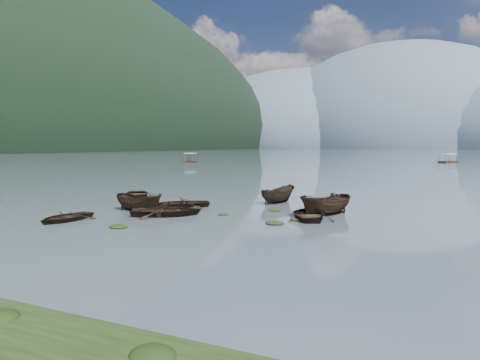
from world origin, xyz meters
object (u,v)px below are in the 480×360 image
at_px(pontoon_left, 191,163).
at_px(rowboat_3, 308,218).
at_px(pontoon_centre, 448,162).
at_px(rowboat_0, 66,221).

bearing_deg(pontoon_left, rowboat_3, -75.23).
bearing_deg(pontoon_centre, rowboat_3, -64.11).
height_order(rowboat_3, pontoon_centre, pontoon_centre).
bearing_deg(rowboat_0, rowboat_3, 28.78).
bearing_deg(pontoon_left, pontoon_centre, 4.50).
distance_m(pontoon_left, pontoon_centre, 73.61).
bearing_deg(rowboat_0, pontoon_centre, 78.89).
relative_size(rowboat_3, pontoon_centre, 0.69).
height_order(rowboat_0, pontoon_left, pontoon_left).
height_order(rowboat_0, pontoon_centre, pontoon_centre).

